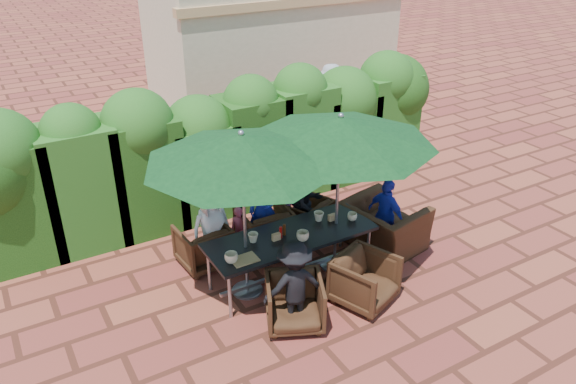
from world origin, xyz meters
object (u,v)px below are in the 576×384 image
umbrella_left (242,149)px  chair_near_left (295,300)px  dining_table (291,239)px  chair_far_right (307,216)px  chair_near_right (365,278)px  chair_far_left (203,243)px  chair_end_right (384,219)px  chair_far_mid (264,226)px  umbrella_right (340,130)px

umbrella_left → chair_near_left: bearing=-76.3°
dining_table → chair_far_right: dining_table is taller
umbrella_left → chair_near_right: 2.46m
chair_near_right → chair_far_left: bearing=107.3°
umbrella_left → chair_far_left: bearing=105.6°
umbrella_left → chair_end_right: bearing=-1.0°
chair_far_mid → chair_near_right: 1.99m
chair_far_right → umbrella_right: bearing=59.8°
dining_table → chair_far_left: (-0.96, 0.99, -0.31)m
umbrella_right → chair_far_right: (0.12, 0.99, -1.86)m
chair_far_left → chair_end_right: chair_end_right is taller
dining_table → umbrella_left: size_ratio=0.97×
chair_far_right → chair_end_right: size_ratio=0.60×
chair_near_left → chair_end_right: chair_end_right is taller
umbrella_right → chair_near_left: (-1.21, -0.83, -1.84)m
chair_far_right → chair_near_left: chair_near_left is taller
chair_far_mid → chair_far_right: size_ratio=1.12×
umbrella_left → chair_far_left: size_ratio=3.46×
dining_table → chair_end_right: 1.72m
chair_far_left → chair_far_right: chair_far_left is taller
umbrella_left → chair_end_right: (2.41, -0.04, -1.70)m
chair_far_mid → chair_near_left: (-0.53, -1.83, -0.02)m
chair_near_left → chair_end_right: size_ratio=0.64×
chair_far_mid → chair_near_left: size_ratio=1.05×
umbrella_left → umbrella_right: bearing=-3.9°
chair_far_left → chair_end_right: bearing=155.6°
chair_far_left → chair_near_left: 1.94m
chair_near_right → chair_end_right: chair_end_right is taller
chair_far_mid → chair_far_left: bearing=1.4°
dining_table → umbrella_left: 1.69m
umbrella_right → chair_near_left: 2.35m
chair_far_left → chair_far_mid: 1.02m
chair_near_right → umbrella_right: bearing=60.4°
chair_far_left → chair_near_right: chair_near_right is taller
chair_far_right → umbrella_left: bearing=6.5°
chair_near_right → chair_far_right: bearing=61.1°
umbrella_right → chair_near_left: bearing=-145.4°
umbrella_left → chair_far_right: 2.58m
chair_far_left → chair_near_left: bearing=100.4°
chair_far_mid → umbrella_right: bearing=128.0°
chair_far_left → umbrella_right: bearing=144.3°
umbrella_left → chair_end_right: umbrella_left is taller
chair_near_left → umbrella_right: bearing=59.2°
chair_far_mid → chair_far_right: (0.80, -0.00, -0.04)m
umbrella_left → chair_end_right: size_ratio=2.18×
dining_table → chair_far_left: bearing=134.2°
dining_table → chair_far_right: (0.86, 0.94, -0.32)m
dining_table → umbrella_left: bearing=176.2°
chair_far_mid → chair_near_right: (0.54, -1.92, -0.01)m
chair_end_right → chair_far_left: bearing=59.3°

